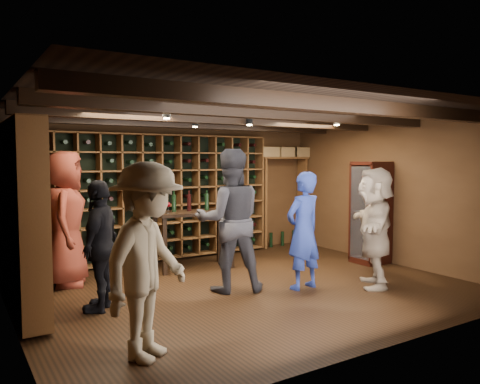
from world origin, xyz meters
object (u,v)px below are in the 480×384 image
man_blue_shirt (303,231)px  guest_woman_black (101,245)px  display_cabinet (371,214)px  man_grey_suit (230,220)px  guest_red_floral (65,219)px  guest_beige (375,227)px  tasting_table (193,218)px  guest_khaki (148,261)px

man_blue_shirt → guest_woman_black: (-2.67, 0.57, -0.03)m
display_cabinet → man_blue_shirt: bearing=-162.5°
man_blue_shirt → man_grey_suit: (-0.93, 0.46, 0.16)m
man_grey_suit → man_blue_shirt: bearing=174.2°
display_cabinet → guest_red_floral: bearing=165.1°
guest_beige → tasting_table: size_ratio=1.29×
man_blue_shirt → guest_red_floral: bearing=-42.1°
guest_red_floral → guest_khaki: 2.99m
man_grey_suit → tasting_table: size_ratio=1.48×
man_grey_suit → guest_woman_black: 1.76m
guest_red_floral → tasting_table: (2.04, -0.00, -0.13)m
guest_beige → man_blue_shirt: bearing=-74.3°
man_blue_shirt → man_grey_suit: size_ratio=0.84×
display_cabinet → man_grey_suit: size_ratio=0.89×
man_blue_shirt → tasting_table: 2.08m
display_cabinet → guest_woman_black: display_cabinet is taller
man_blue_shirt → guest_red_floral: 3.41m
display_cabinet → tasting_table: (-2.82, 1.28, -0.02)m
man_grey_suit → guest_woman_black: man_grey_suit is taller
man_blue_shirt → guest_beige: guest_beige is taller
display_cabinet → guest_beige: 1.57m
display_cabinet → man_blue_shirt: 2.17m
man_blue_shirt → guest_red_floral: size_ratio=0.85×
man_grey_suit → guest_woman_black: size_ratio=1.24×
guest_beige → tasting_table: guest_beige is taller
tasting_table → display_cabinet: bearing=-18.8°
man_grey_suit → guest_red_floral: 2.38m
guest_khaki → tasting_table: guest_khaki is taller
guest_red_floral → guest_woman_black: 1.39m
display_cabinet → tasting_table: display_cabinet is taller
display_cabinet → guest_khaki: guest_khaki is taller
display_cabinet → man_blue_shirt: (-2.07, -0.65, -0.03)m
tasting_table → guest_red_floral: bearing=-174.5°
tasting_table → guest_beige: bearing=-48.9°
display_cabinet → guest_khaki: size_ratio=0.97×
guest_khaki → guest_beige: guest_khaki is taller
guest_red_floral → guest_woman_black: size_ratio=1.23×
guest_red_floral → guest_khaki: guest_red_floral is taller
man_grey_suit → guest_red_floral: (-1.87, 1.48, -0.01)m
display_cabinet → guest_khaki: 5.05m
guest_red_floral → guest_woman_black: (0.12, -1.38, -0.18)m
display_cabinet → guest_red_floral: (-4.86, 1.29, 0.11)m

